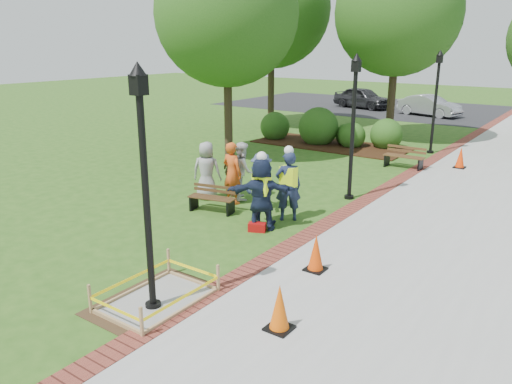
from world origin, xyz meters
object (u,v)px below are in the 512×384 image
Objects in this scene: lamp_near at (144,173)px; hivis_worker_b at (288,184)px; bench_near at (212,204)px; wet_concrete_pad at (157,290)px; hivis_worker_c at (261,191)px; cone_front at (280,308)px; hivis_worker_a at (262,192)px.

lamp_near reaches higher than hivis_worker_b.
hivis_worker_b reaches higher than bench_near.
bench_near is at bearing 119.11° from wet_concrete_pad.
wet_concrete_pad is 4.60m from hivis_worker_c.
cone_front is 4.67m from hivis_worker_a.
hivis_worker_b reaches higher than cone_front.
bench_near is at bearing -162.27° from hivis_worker_b.
lamp_near is at bearing -64.05° from wet_concrete_pad.
cone_front is (2.31, 0.51, 0.16)m from wet_concrete_pad.
hivis_worker_b is (2.07, 0.66, 0.76)m from bench_near.
bench_near is at bearing 118.98° from lamp_near.
hivis_worker_a is at bearing -9.78° from bench_near.
hivis_worker_a reaches higher than wet_concrete_pad.
lamp_near is at bearing -78.80° from hivis_worker_c.
hivis_worker_c reaches higher than cone_front.
bench_near is 0.69× the size of hivis_worker_a.
cone_front is (4.79, -3.95, 0.17)m from bench_near.
bench_near is at bearing -179.19° from hivis_worker_c.
bench_near reaches higher than wet_concrete_pad.
hivis_worker_a reaches higher than cone_front.
hivis_worker_c is (-3.14, 3.97, 0.48)m from cone_front.
hivis_worker_b is (-0.51, 5.31, -1.49)m from lamp_near.
wet_concrete_pad is 1.15× the size of hivis_worker_b.
hivis_worker_a is (1.91, -0.33, 0.76)m from bench_near.
lamp_near is 2.12× the size of hivis_worker_b.
hivis_worker_c reaches higher than bench_near.
hivis_worker_c is (-0.83, 4.48, 0.65)m from wet_concrete_pad.
lamp_near reaches higher than cone_front.
hivis_worker_b is (-2.73, 4.61, 0.59)m from cone_front.
hivis_worker_a is 1.00m from hivis_worker_b.
wet_concrete_pad is 5.19m from hivis_worker_b.
hivis_worker_c is (-0.93, 4.67, -1.60)m from lamp_near.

